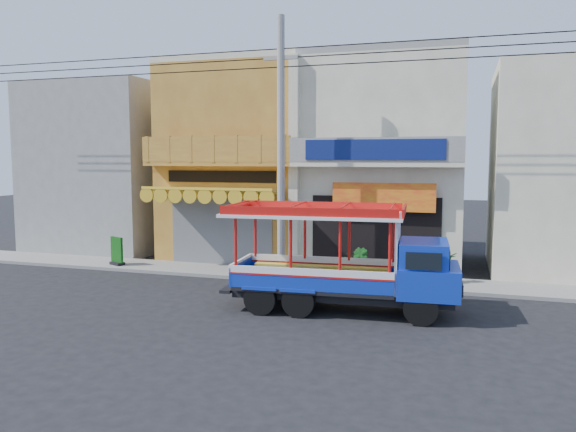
% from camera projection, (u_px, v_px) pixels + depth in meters
% --- Properties ---
extents(ground, '(90.00, 90.00, 0.00)m').
position_uv_depth(ground, '(279.00, 307.00, 16.12)').
color(ground, black).
rests_on(ground, ground).
extents(sidewalk, '(30.00, 2.00, 0.12)m').
position_uv_depth(sidewalk, '(314.00, 277.00, 19.91)').
color(sidewalk, slate).
rests_on(sidewalk, ground).
extents(shophouse_left, '(6.00, 7.50, 8.24)m').
position_uv_depth(shophouse_left, '(249.00, 162.00, 24.45)').
color(shophouse_left, '#AA6A25').
rests_on(shophouse_left, ground).
extents(shophouse_right, '(6.00, 6.75, 8.24)m').
position_uv_depth(shophouse_right, '(387.00, 162.00, 22.67)').
color(shophouse_right, beige).
rests_on(shophouse_right, ground).
extents(party_pilaster, '(0.35, 0.30, 8.00)m').
position_uv_depth(party_pilaster, '(294.00, 165.00, 20.61)').
color(party_pilaster, beige).
rests_on(party_pilaster, ground).
extents(filler_building_left, '(6.00, 6.00, 7.60)m').
position_uv_depth(filler_building_left, '(111.00, 168.00, 26.59)').
color(filler_building_left, gray).
rests_on(filler_building_left, ground).
extents(utility_pole, '(28.00, 0.26, 9.00)m').
position_uv_depth(utility_pole, '(285.00, 135.00, 18.99)').
color(utility_pole, gray).
rests_on(utility_pole, ground).
extents(songthaew_truck, '(6.51, 2.50, 2.98)m').
position_uv_depth(songthaew_truck, '(358.00, 261.00, 15.39)').
color(songthaew_truck, black).
rests_on(songthaew_truck, ground).
extents(green_sign, '(0.69, 0.54, 1.09)m').
position_uv_depth(green_sign, '(117.00, 253.00, 21.80)').
color(green_sign, black).
rests_on(green_sign, sidewalk).
extents(potted_plant_a, '(0.98, 0.92, 0.88)m').
position_uv_depth(potted_plant_a, '(347.00, 264.00, 19.64)').
color(potted_plant_a, '#164D18').
rests_on(potted_plant_a, sidewalk).
extents(potted_plant_b, '(0.76, 0.71, 1.10)m').
position_uv_depth(potted_plant_b, '(361.00, 264.00, 19.01)').
color(potted_plant_b, '#164D18').
rests_on(potted_plant_b, sidewalk).
extents(potted_plant_c, '(0.74, 0.74, 1.01)m').
position_uv_depth(potted_plant_c, '(450.00, 268.00, 18.69)').
color(potted_plant_c, '#164D18').
rests_on(potted_plant_c, sidewalk).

